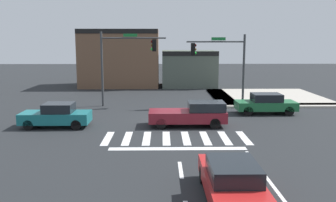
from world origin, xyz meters
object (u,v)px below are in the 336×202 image
(traffic_signal_northwest, at_px, (125,55))
(car_red, at_px, (232,181))
(car_teal, at_px, (56,115))
(car_green, at_px, (266,103))
(traffic_signal_northeast, at_px, (222,58))
(car_maroon, at_px, (192,114))

(traffic_signal_northwest, relative_size, car_red, 1.25)
(car_teal, bearing_deg, car_green, -164.12)
(car_teal, bearing_deg, traffic_signal_northwest, -115.66)
(car_red, bearing_deg, traffic_signal_northwest, 16.07)
(traffic_signal_northeast, xyz_separation_m, car_green, (2.84, -2.71, -3.13))
(car_maroon, bearing_deg, traffic_signal_northeast, -113.56)
(car_maroon, bearing_deg, car_red, 92.21)
(traffic_signal_northwest, bearing_deg, traffic_signal_northeast, -4.85)
(traffic_signal_northwest, height_order, car_green, traffic_signal_northwest)
(car_green, xyz_separation_m, car_red, (-5.25, -14.84, -0.04))
(traffic_signal_northeast, distance_m, car_green, 5.02)
(traffic_signal_northeast, distance_m, car_maroon, 7.75)
(traffic_signal_northeast, xyz_separation_m, car_teal, (-11.18, -6.70, -3.16))
(traffic_signal_northeast, height_order, car_red, traffic_signal_northeast)
(car_maroon, distance_m, car_red, 11.06)
(car_green, height_order, car_red, car_green)
(traffic_signal_northeast, distance_m, car_teal, 13.41)
(traffic_signal_northeast, bearing_deg, car_red, 82.19)
(traffic_signal_northwest, height_order, car_red, traffic_signal_northwest)
(traffic_signal_northwest, xyz_separation_m, car_teal, (-3.53, -7.35, -3.37))
(car_green, height_order, car_maroon, car_maroon)
(traffic_signal_northwest, distance_m, car_maroon, 9.24)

